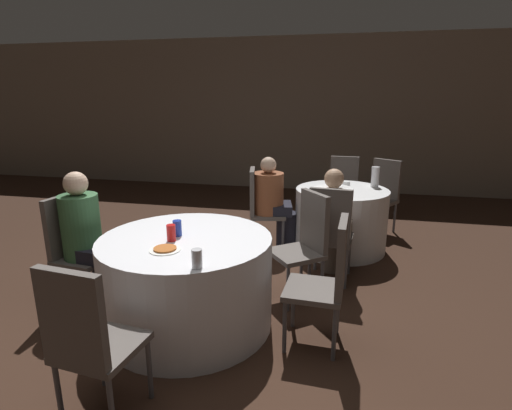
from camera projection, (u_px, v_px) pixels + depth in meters
name	position (u px, v px, depth m)	size (l,w,h in m)	color
ground_plane	(202.00, 332.00, 3.06)	(16.00, 16.00, 0.00)	#382319
wall_back	(292.00, 115.00, 7.48)	(16.00, 0.06, 2.80)	#7A6B5B
table_near	(188.00, 282.00, 3.09)	(1.30, 1.30, 0.72)	silver
table_far	(341.00, 219.00, 4.64)	(1.05, 1.05, 0.72)	white
chair_near_west	(73.00, 242.00, 3.37)	(0.45, 0.44, 0.95)	#59514C
chair_near_east	(329.00, 274.00, 2.76)	(0.42, 0.42, 0.95)	#59514C
chair_near_northeast	(306.00, 238.00, 3.48)	(0.56, 0.56, 0.95)	#59514C
chair_near_south	(87.00, 336.00, 2.06)	(0.44, 0.45, 0.95)	#59514C
chair_far_north	(343.00, 186.00, 5.48)	(0.41, 0.41, 0.95)	#59514C
chair_far_northeast	(382.00, 190.00, 5.23)	(0.55, 0.55, 0.95)	#59514C
chair_far_west	(259.00, 203.00, 4.60)	(0.47, 0.47, 0.95)	#59514C
chair_far_south	(330.00, 228.00, 3.72)	(0.44, 0.44, 0.95)	#59514C
person_floral_shirt	(274.00, 203.00, 4.60)	(0.51, 0.40, 1.09)	black
person_green_jacket	(90.00, 242.00, 3.31)	(0.50, 0.33, 1.17)	black
person_white_shirt	(333.00, 222.00, 3.87)	(0.39, 0.52, 1.10)	#4C4238
pizza_plate_near	(165.00, 249.00, 2.75)	(0.22, 0.22, 0.02)	white
soda_can_blue	(177.00, 228.00, 3.01)	(0.07, 0.07, 0.12)	#1E38A5
soda_can_silver	(197.00, 259.00, 2.45)	(0.07, 0.07, 0.12)	silver
soda_can_red	(171.00, 233.00, 2.91)	(0.07, 0.07, 0.12)	red
bottle_far	(375.00, 177.00, 4.65)	(0.09, 0.09, 0.23)	white
cup_far	(346.00, 186.00, 4.50)	(0.08, 0.08, 0.10)	white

